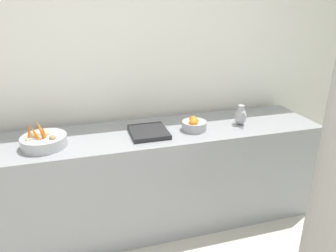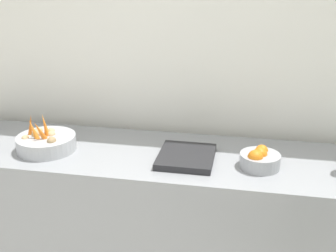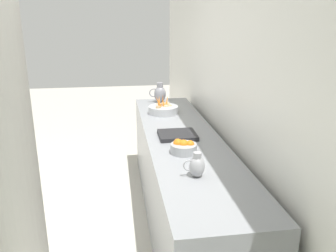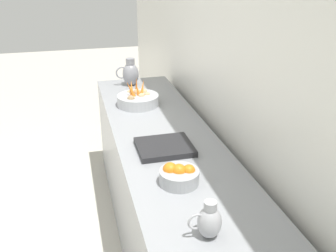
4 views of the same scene
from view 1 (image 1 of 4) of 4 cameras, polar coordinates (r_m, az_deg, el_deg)
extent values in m
cube|color=white|center=(3.05, 3.16, 13.43)|extent=(0.10, 7.73, 3.00)
cube|color=gray|center=(2.86, -3.88, -9.50)|extent=(0.67, 3.07, 0.91)
cylinder|color=#ADAFB5|center=(2.54, -21.51, -2.60)|extent=(0.34, 0.34, 0.09)
torus|color=#ADAFB5|center=(2.56, -21.40, -3.35)|extent=(0.20, 0.20, 0.01)
cone|color=orange|center=(2.51, -21.66, -0.95)|extent=(0.05, 0.04, 0.12)
cone|color=orange|center=(2.55, -22.12, -0.51)|extent=(0.08, 0.08, 0.15)
cone|color=orange|center=(2.48, -22.91, -1.29)|extent=(0.04, 0.08, 0.14)
cone|color=orange|center=(2.46, -21.87, -1.22)|extent=(0.10, 0.08, 0.15)
cone|color=orange|center=(2.53, -23.84, -0.92)|extent=(0.03, 0.05, 0.15)
ellipsoid|color=tan|center=(2.59, -23.15, -1.32)|extent=(0.06, 0.05, 0.05)
ellipsoid|color=tan|center=(2.50, -24.01, -2.40)|extent=(0.05, 0.04, 0.04)
ellipsoid|color=#9E7F56|center=(2.46, -20.20, -2.09)|extent=(0.06, 0.05, 0.05)
ellipsoid|color=tan|center=(2.55, -21.09, -1.43)|extent=(0.05, 0.04, 0.04)
ellipsoid|color=tan|center=(2.60, -21.57, -1.10)|extent=(0.05, 0.04, 0.04)
ellipsoid|color=tan|center=(2.54, -22.92, -1.68)|extent=(0.07, 0.06, 0.05)
cylinder|color=#9EA0A5|center=(2.69, 4.78, 0.07)|extent=(0.21, 0.21, 0.08)
sphere|color=orange|center=(2.68, 4.77, 0.77)|extent=(0.08, 0.08, 0.08)
sphere|color=orange|center=(2.72, 4.57, 1.14)|extent=(0.07, 0.07, 0.07)
sphere|color=orange|center=(2.63, 4.61, 0.42)|extent=(0.08, 0.08, 0.08)
ellipsoid|color=#A3A3A8|center=(2.86, 12.99, 1.68)|extent=(0.11, 0.11, 0.15)
cylinder|color=#A3A3A8|center=(2.84, 13.13, 3.30)|extent=(0.06, 0.06, 0.04)
torus|color=#A3A3A8|center=(2.81, 13.57, 1.57)|extent=(0.08, 0.01, 0.08)
cube|color=#232326|center=(2.61, -3.50, -1.07)|extent=(0.34, 0.30, 0.04)
camera|label=2|loc=(0.86, 59.83, 11.16)|focal=46.00mm
camera|label=3|loc=(3.94, 48.39, 15.30)|focal=37.36mm
camera|label=4|loc=(3.18, 40.60, 18.27)|focal=40.93mm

